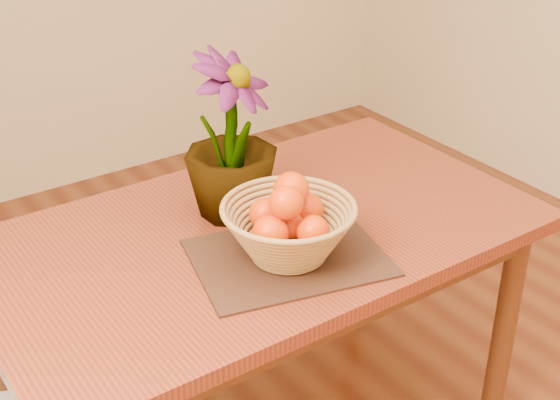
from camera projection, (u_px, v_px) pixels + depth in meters
table at (260, 257)px, 2.00m from camera, size 1.40×0.80×0.75m
placemat at (288, 257)px, 1.83m from camera, size 0.50×0.42×0.01m
wicker_basket at (289, 233)px, 1.80m from camera, size 0.32×0.32×0.13m
orange_pile at (289, 214)px, 1.77m from camera, size 0.21×0.21×0.15m
potted_plant at (231, 137)px, 1.93m from camera, size 0.33×0.33×0.43m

